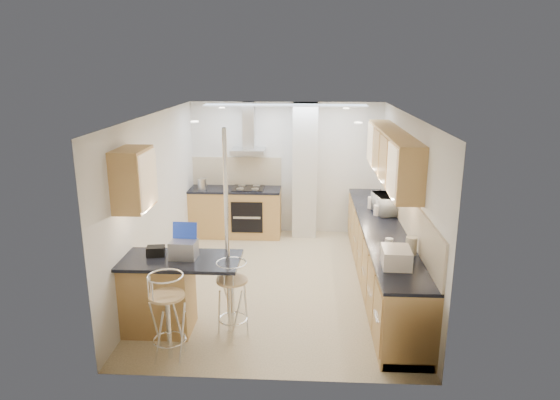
# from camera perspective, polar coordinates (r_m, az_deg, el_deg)

# --- Properties ---
(ground) EXTENTS (4.80, 4.80, 0.00)m
(ground) POSITION_cam_1_polar(r_m,az_deg,el_deg) (7.60, -0.06, -9.37)
(ground) COLOR tan
(ground) RESTS_ON ground
(room_shell) EXTENTS (3.64, 4.84, 2.51)m
(room_shell) POSITION_cam_1_polar(r_m,az_deg,el_deg) (7.45, 2.59, 2.64)
(room_shell) COLOR white
(room_shell) RESTS_ON ground
(right_counter) EXTENTS (0.63, 4.40, 0.92)m
(right_counter) POSITION_cam_1_polar(r_m,az_deg,el_deg) (7.50, 11.53, -6.25)
(right_counter) COLOR tan
(right_counter) RESTS_ON ground
(back_counter) EXTENTS (1.70, 0.63, 0.92)m
(back_counter) POSITION_cam_1_polar(r_m,az_deg,el_deg) (9.49, -5.09, -1.36)
(back_counter) COLOR tan
(back_counter) RESTS_ON ground
(peninsula) EXTENTS (1.47, 0.72, 0.94)m
(peninsula) POSITION_cam_1_polar(r_m,az_deg,el_deg) (6.27, -11.34, -10.55)
(peninsula) COLOR tan
(peninsula) RESTS_ON ground
(microwave) EXTENTS (0.46, 0.60, 0.30)m
(microwave) POSITION_cam_1_polar(r_m,az_deg,el_deg) (7.93, 12.15, -0.44)
(microwave) COLOR white
(microwave) RESTS_ON right_counter
(laptop) EXTENTS (0.32, 0.25, 0.21)m
(laptop) POSITION_cam_1_polar(r_m,az_deg,el_deg) (6.05, -10.96, -5.59)
(laptop) COLOR #96989E
(laptop) RESTS_ON peninsula
(bag) EXTENTS (0.23, 0.19, 0.11)m
(bag) POSITION_cam_1_polar(r_m,az_deg,el_deg) (6.22, -14.01, -5.68)
(bag) COLOR black
(bag) RESTS_ON peninsula
(bar_stool_near) EXTENTS (0.54, 0.54, 1.01)m
(bar_stool_near) POSITION_cam_1_polar(r_m,az_deg,el_deg) (5.73, -12.68, -12.89)
(bar_stool_near) COLOR tan
(bar_stool_near) RESTS_ON ground
(bar_stool_end) EXTENTS (0.51, 0.51, 0.95)m
(bar_stool_end) POSITION_cam_1_polar(r_m,az_deg,el_deg) (6.07, -5.45, -11.18)
(bar_stool_end) COLOR tan
(bar_stool_end) RESTS_ON ground
(jar_a) EXTENTS (0.13, 0.13, 0.19)m
(jar_a) POSITION_cam_1_polar(r_m,az_deg,el_deg) (8.17, 10.41, -0.30)
(jar_a) COLOR silver
(jar_a) RESTS_ON right_counter
(jar_b) EXTENTS (0.13, 0.13, 0.16)m
(jar_b) POSITION_cam_1_polar(r_m,az_deg,el_deg) (7.82, 11.03, -1.16)
(jar_b) COLOR silver
(jar_b) RESTS_ON right_counter
(jar_c) EXTENTS (0.14, 0.14, 0.22)m
(jar_c) POSITION_cam_1_polar(r_m,az_deg,el_deg) (6.31, 14.77, -5.08)
(jar_c) COLOR beige
(jar_c) RESTS_ON right_counter
(jar_d) EXTENTS (0.13, 0.13, 0.13)m
(jar_d) POSITION_cam_1_polar(r_m,az_deg,el_deg) (6.46, 12.34, -4.87)
(jar_d) COLOR white
(jar_d) RESTS_ON right_counter
(bread_bin) EXTENTS (0.34, 0.42, 0.21)m
(bread_bin) POSITION_cam_1_polar(r_m,az_deg,el_deg) (5.92, 13.12, -6.39)
(bread_bin) COLOR silver
(bread_bin) RESTS_ON right_counter
(kettle) EXTENTS (0.16, 0.16, 0.21)m
(kettle) POSITION_cam_1_polar(r_m,az_deg,el_deg) (9.35, -8.88, 1.83)
(kettle) COLOR silver
(kettle) RESTS_ON back_counter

